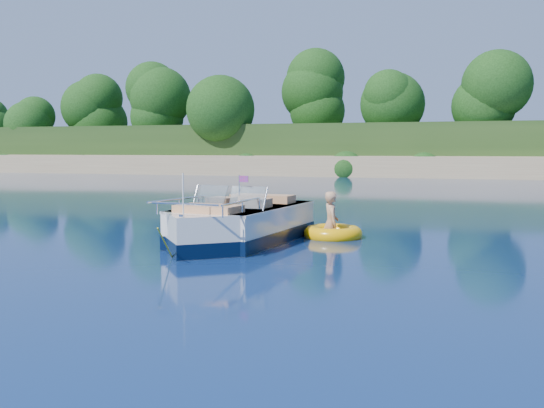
% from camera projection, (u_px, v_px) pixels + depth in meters
% --- Properties ---
extents(ground, '(160.00, 160.00, 0.00)m').
position_uv_depth(ground, '(320.00, 286.00, 9.00)').
color(ground, '#0A1B46').
rests_on(ground, ground).
extents(shoreline, '(170.00, 59.00, 6.00)m').
position_uv_depth(shoreline, '(443.00, 158.00, 69.57)').
color(shoreline, '#9F835C').
rests_on(shoreline, ground).
extents(treeline, '(150.00, 7.12, 8.19)m').
position_uv_depth(treeline, '(436.00, 104.00, 47.49)').
color(treeline, '#301F10').
rests_on(treeline, ground).
extents(motorboat, '(2.39, 5.42, 1.81)m').
position_uv_depth(motorboat, '(236.00, 227.00, 13.05)').
color(motorboat, silver).
rests_on(motorboat, ground).
extents(tow_tube, '(1.38, 1.38, 0.36)m').
position_uv_depth(tow_tube, '(333.00, 233.00, 13.95)').
color(tow_tube, '#FFAE05').
rests_on(tow_tube, ground).
extents(boy, '(0.68, 0.88, 1.59)m').
position_uv_depth(boy, '(330.00, 238.00, 13.91)').
color(boy, tan).
rests_on(boy, ground).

